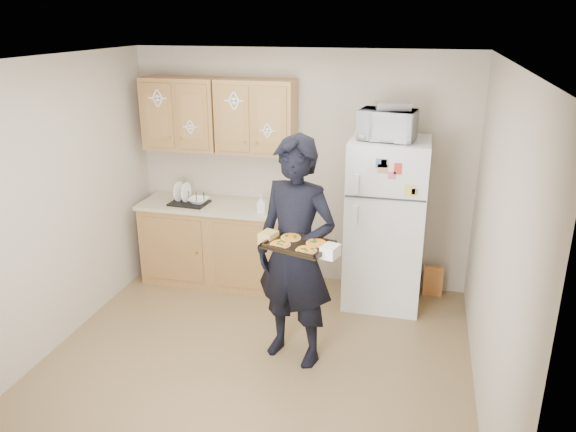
{
  "coord_description": "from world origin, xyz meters",
  "views": [
    {
      "loc": [
        1.25,
        -3.88,
        2.79
      ],
      "look_at": [
        0.19,
        0.45,
        1.2
      ],
      "focal_mm": 35.0,
      "sensor_mm": 36.0,
      "label": 1
    }
  ],
  "objects_px": {
    "refrigerator": "(386,223)",
    "dish_rack": "(189,197)",
    "person": "(296,253)",
    "baking_tray": "(298,245)",
    "microwave": "(387,125)"
  },
  "relations": [
    {
      "from": "baking_tray",
      "to": "dish_rack",
      "type": "distance_m",
      "value": 2.13
    },
    {
      "from": "refrigerator",
      "to": "baking_tray",
      "type": "xyz_separation_m",
      "value": [
        -0.55,
        -1.49,
        0.31
      ]
    },
    {
      "from": "refrigerator",
      "to": "dish_rack",
      "type": "height_order",
      "value": "refrigerator"
    },
    {
      "from": "refrigerator",
      "to": "baking_tray",
      "type": "bearing_deg",
      "value": -110.33
    },
    {
      "from": "person",
      "to": "dish_rack",
      "type": "height_order",
      "value": "person"
    },
    {
      "from": "person",
      "to": "dish_rack",
      "type": "xyz_separation_m",
      "value": [
        -1.44,
        1.18,
        0.01
      ]
    },
    {
      "from": "person",
      "to": "microwave",
      "type": "relative_size",
      "value": 3.8
    },
    {
      "from": "refrigerator",
      "to": "dish_rack",
      "type": "distance_m",
      "value": 2.09
    },
    {
      "from": "baking_tray",
      "to": "microwave",
      "type": "distance_m",
      "value": 1.68
    },
    {
      "from": "person",
      "to": "baking_tray",
      "type": "distance_m",
      "value": 0.36
    },
    {
      "from": "person",
      "to": "dish_rack",
      "type": "bearing_deg",
      "value": 157.55
    },
    {
      "from": "baking_tray",
      "to": "microwave",
      "type": "xyz_separation_m",
      "value": [
        0.52,
        1.44,
        0.68
      ]
    },
    {
      "from": "refrigerator",
      "to": "microwave",
      "type": "distance_m",
      "value": 0.99
    },
    {
      "from": "microwave",
      "to": "dish_rack",
      "type": "xyz_separation_m",
      "value": [
        -2.04,
        0.02,
        -0.86
      ]
    },
    {
      "from": "microwave",
      "to": "refrigerator",
      "type": "bearing_deg",
      "value": 60.79
    }
  ]
}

